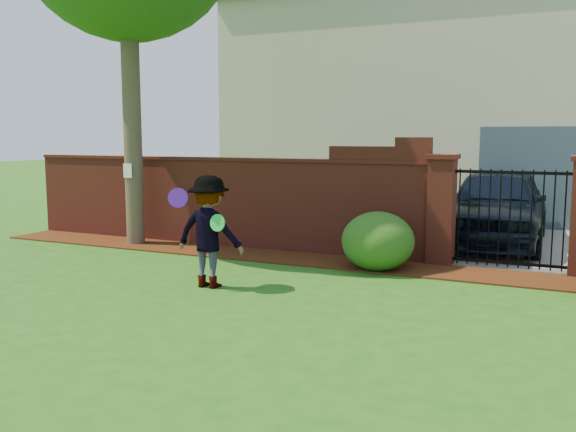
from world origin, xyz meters
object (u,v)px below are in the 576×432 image
at_px(frisbee_purple, 178,198).
at_px(man, 208,232).
at_px(frisbee_green, 217,223).
at_px(car, 495,207).

bearing_deg(frisbee_purple, man, 44.67).
height_order(frisbee_purple, frisbee_green, frisbee_purple).
bearing_deg(car, frisbee_purple, -124.62).
distance_m(frisbee_purple, frisbee_green, 0.67).
xyz_separation_m(car, frisbee_purple, (-3.65, -5.57, 0.54)).
bearing_deg(frisbee_purple, car, 56.75).
distance_m(car, man, 6.26).
xyz_separation_m(car, man, (-3.36, -5.28, 0.03)).
relative_size(frisbee_purple, frisbee_green, 1.16).
relative_size(car, man, 2.83).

